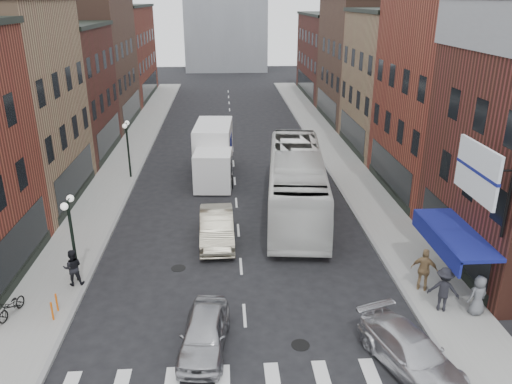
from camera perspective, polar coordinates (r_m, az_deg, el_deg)
ground at (r=20.13m, az=-1.20°, el=-15.56°), size 160.00×160.00×0.00m
sidewalk_left at (r=40.70m, az=-14.70°, el=3.47°), size 3.00×74.00×0.15m
sidewalk_right at (r=40.97m, az=9.37°, el=4.01°), size 3.00×74.00×0.15m
curb_left at (r=40.46m, az=-12.60°, el=3.44°), size 0.20×74.00×0.16m
curb_right at (r=40.68m, az=7.30°, el=3.89°), size 0.20×74.00×0.16m
bldg_left_mid_b at (r=43.14m, az=-23.50°, el=10.37°), size 10.30×10.20×10.30m
bldg_left_far_a at (r=53.34m, az=-19.94°, el=14.28°), size 10.30×12.20×13.30m
bldg_left_far_b at (r=66.96m, az=-16.65°, el=14.99°), size 10.30×16.20×11.30m
bldg_right_mid_a at (r=34.26m, az=23.97°, el=11.28°), size 10.30×10.20×14.30m
bldg_right_mid_b at (r=43.51m, az=17.79°, el=11.86°), size 10.30×10.20×11.30m
bldg_right_far_a at (r=53.75m, az=13.66°, el=14.44°), size 10.30×12.20×12.30m
bldg_right_far_b at (r=67.30m, az=10.10°, el=15.12°), size 10.30×16.20×10.30m
awning_blue at (r=22.94m, az=21.39°, el=-4.59°), size 1.80×5.00×0.78m
billboard_sign at (r=19.89m, az=24.14°, el=2.00°), size 1.52×3.00×3.70m
streetlamp_near at (r=23.10m, az=-20.43°, el=-3.50°), size 0.32×1.22×4.11m
streetlamp_far at (r=35.94m, az=-14.50°, el=5.87°), size 0.32×1.22×4.11m
bike_rack at (r=22.00m, az=-22.04°, el=-12.06°), size 0.08×0.68×0.80m
box_truck at (r=35.77m, az=-4.88°, el=4.51°), size 2.88×8.39×3.59m
transit_bus at (r=29.76m, az=4.63°, el=1.15°), size 4.55×13.53×3.70m
sedan_left_near at (r=18.97m, az=-5.93°, el=-15.70°), size 2.06×4.22×1.39m
sedan_left_far at (r=26.36m, az=-4.51°, el=-4.03°), size 1.86×5.01×1.64m
curb_car at (r=18.83m, az=17.33°, el=-17.14°), size 3.28×4.99×1.34m
parked_bicycle at (r=22.69m, az=-26.15°, el=-11.64°), size 0.93×1.67×0.83m
ped_left_solo at (r=23.63m, az=-20.21°, el=-8.10°), size 0.90×0.61×1.70m
ped_right_a at (r=21.86m, az=20.67°, el=-10.36°), size 1.38×1.06×1.91m
ped_right_b at (r=22.96m, az=18.69°, el=-8.41°), size 1.28×1.03×1.96m
ped_right_c at (r=22.17m, az=24.06°, el=-10.74°), size 0.95×0.75×1.71m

